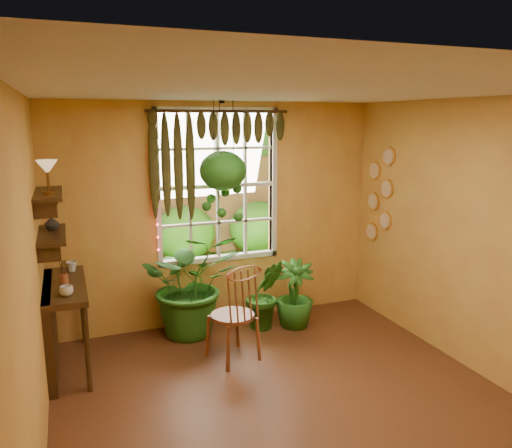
{
  "coord_description": "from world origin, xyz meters",
  "views": [
    {
      "loc": [
        -1.72,
        -3.47,
        2.49
      ],
      "look_at": [
        0.06,
        1.15,
        1.45
      ],
      "focal_mm": 35.0,
      "sensor_mm": 36.0,
      "label": 1
    }
  ],
  "objects_px": {
    "windsor_chair": "(235,328)",
    "potted_plant_left": "(192,283)",
    "counter_ledge": "(55,318)",
    "potted_plant_mid": "(265,294)",
    "hanging_basket": "(223,175)"
  },
  "relations": [
    {
      "from": "counter_ledge",
      "to": "potted_plant_mid",
      "type": "distance_m",
      "value": 2.35
    },
    {
      "from": "windsor_chair",
      "to": "potted_plant_left",
      "type": "bearing_deg",
      "value": 91.1
    },
    {
      "from": "potted_plant_left",
      "to": "potted_plant_mid",
      "type": "xyz_separation_m",
      "value": [
        0.86,
        -0.16,
        -0.2
      ]
    },
    {
      "from": "potted_plant_left",
      "to": "counter_ledge",
      "type": "bearing_deg",
      "value": -166.19
    },
    {
      "from": "potted_plant_left",
      "to": "hanging_basket",
      "type": "distance_m",
      "value": 1.31
    },
    {
      "from": "windsor_chair",
      "to": "potted_plant_left",
      "type": "height_order",
      "value": "potted_plant_left"
    },
    {
      "from": "potted_plant_left",
      "to": "potted_plant_mid",
      "type": "relative_size",
      "value": 1.46
    },
    {
      "from": "counter_ledge",
      "to": "windsor_chair",
      "type": "height_order",
      "value": "windsor_chair"
    },
    {
      "from": "counter_ledge",
      "to": "hanging_basket",
      "type": "xyz_separation_m",
      "value": [
        1.89,
        0.42,
        1.32
      ]
    },
    {
      "from": "counter_ledge",
      "to": "potted_plant_left",
      "type": "relative_size",
      "value": 0.96
    },
    {
      "from": "potted_plant_mid",
      "to": "hanging_basket",
      "type": "height_order",
      "value": "hanging_basket"
    },
    {
      "from": "windsor_chair",
      "to": "potted_plant_mid",
      "type": "height_order",
      "value": "windsor_chair"
    },
    {
      "from": "potted_plant_left",
      "to": "hanging_basket",
      "type": "xyz_separation_m",
      "value": [
        0.41,
        0.05,
        1.24
      ]
    },
    {
      "from": "potted_plant_mid",
      "to": "counter_ledge",
      "type": "bearing_deg",
      "value": -174.96
    },
    {
      "from": "windsor_chair",
      "to": "hanging_basket",
      "type": "relative_size",
      "value": 0.88
    }
  ]
}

